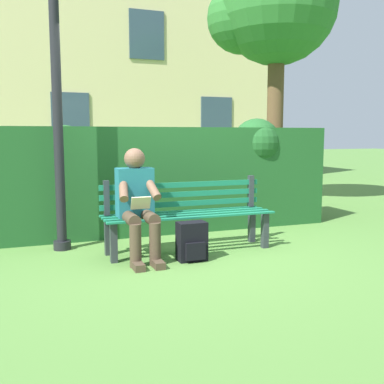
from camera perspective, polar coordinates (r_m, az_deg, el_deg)
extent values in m
plane|color=#517F38|center=(5.18, -0.39, -7.39)|extent=(60.00, 60.00, 0.00)
cube|color=#2D3338|center=(5.36, 9.08, -4.72)|extent=(0.07, 0.07, 0.41)
cube|color=#2D3338|center=(4.75, -9.75, -6.26)|extent=(0.07, 0.07, 0.41)
cube|color=#2D3338|center=(5.63, 7.46, -4.11)|extent=(0.07, 0.07, 0.41)
cube|color=#2D3338|center=(5.06, -10.45, -5.46)|extent=(0.07, 0.07, 0.41)
cube|color=#197251|center=(5.29, -1.19, -2.40)|extent=(1.92, 0.06, 0.02)
cube|color=#197251|center=(5.16, -0.67, -2.65)|extent=(1.92, 0.06, 0.02)
cube|color=#197251|center=(5.03, -0.12, -2.90)|extent=(1.92, 0.06, 0.02)
cube|color=#197251|center=(4.90, 0.46, -3.17)|extent=(1.92, 0.06, 0.02)
cube|color=#2D3338|center=(5.60, 7.34, 0.13)|extent=(0.06, 0.06, 0.38)
cube|color=#2D3338|center=(5.03, -10.64, -0.73)|extent=(0.06, 0.06, 0.38)
cube|color=#197251|center=(5.26, -1.15, -1.46)|extent=(1.92, 0.02, 0.06)
cube|color=#197251|center=(5.25, -1.16, -0.28)|extent=(1.92, 0.02, 0.06)
cube|color=#197251|center=(5.24, -1.16, 0.91)|extent=(1.92, 0.02, 0.06)
cube|color=#1E6672|center=(4.90, -7.17, -0.03)|extent=(0.38, 0.22, 0.52)
sphere|color=brown|center=(4.85, -7.18, 4.15)|extent=(0.22, 0.22, 0.22)
cylinder|color=#473828|center=(4.76, -5.36, -3.15)|extent=(0.13, 0.42, 0.13)
cylinder|color=#473828|center=(4.71, -7.71, -3.29)|extent=(0.13, 0.42, 0.13)
cylinder|color=#473828|center=(4.61, -4.63, -6.48)|extent=(0.12, 0.12, 0.43)
cylinder|color=#473828|center=(4.56, -7.06, -6.67)|extent=(0.12, 0.12, 0.43)
cube|color=#473828|center=(4.58, -4.33, -8.92)|extent=(0.10, 0.24, 0.07)
cube|color=#473828|center=(4.53, -6.78, -9.13)|extent=(0.10, 0.24, 0.07)
cylinder|color=brown|center=(4.79, -5.05, 0.57)|extent=(0.14, 0.32, 0.26)
cylinder|color=brown|center=(4.72, -8.56, 0.42)|extent=(0.14, 0.32, 0.26)
cube|color=beige|center=(4.66, -6.41, -1.36)|extent=(0.20, 0.07, 0.13)
cube|color=#1E5123|center=(6.23, -4.33, 1.60)|extent=(4.83, 0.76, 1.40)
sphere|color=#1E5123|center=(6.66, 8.04, 6.13)|extent=(0.69, 0.69, 0.69)
sphere|color=#1E5123|center=(6.06, -15.64, 5.18)|extent=(0.61, 0.61, 0.61)
cylinder|color=brown|center=(8.71, 10.30, 8.50)|extent=(0.30, 0.30, 3.05)
sphere|color=#2D702D|center=(9.02, 10.62, 22.07)|extent=(2.16, 2.16, 2.16)
sphere|color=#2D702D|center=(8.99, 6.29, 20.78)|extent=(1.30, 1.30, 1.30)
cube|color=beige|center=(13.45, -7.32, 14.60)|extent=(7.70, 2.91, 6.12)
cube|color=#334756|center=(12.56, 3.07, 9.02)|extent=(0.90, 0.04, 1.20)
cube|color=#334756|center=(11.56, -14.91, 8.96)|extent=(0.90, 0.04, 1.20)
cube|color=#334756|center=(12.16, -5.67, 18.94)|extent=(0.90, 0.04, 1.20)
cube|color=black|center=(4.77, -0.03, -6.16)|extent=(0.30, 0.18, 0.41)
cube|color=black|center=(4.69, 0.45, -7.41)|extent=(0.21, 0.04, 0.18)
cylinder|color=black|center=(4.89, 0.52, -5.57)|extent=(0.04, 0.04, 0.24)
cylinder|color=black|center=(4.83, -1.48, -5.73)|extent=(0.04, 0.04, 0.24)
cylinder|color=black|center=(5.45, -15.89, -6.39)|extent=(0.20, 0.20, 0.10)
cylinder|color=black|center=(5.33, -16.52, 11.66)|extent=(0.11, 0.11, 3.49)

